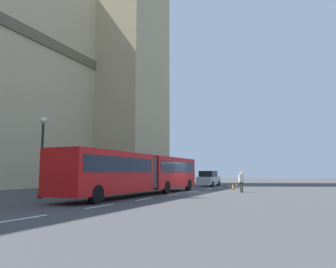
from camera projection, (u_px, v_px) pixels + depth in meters
The scene contains 8 objects.
ground_plane at pixel (189, 192), 27.05m from camera, with size 160.00×160.00×0.00m, color #424244.
lane_centre_marking at pixel (184, 193), 26.02m from camera, with size 34.40×0.16×0.01m.
articulated_bus at pixel (141, 171), 23.63m from camera, with size 17.06×2.54×2.90m.
sedan_lead at pixel (209, 179), 39.14m from camera, with size 4.40×1.86×1.85m.
traffic_cone_west at pixel (233, 187), 31.34m from camera, with size 0.36×0.36×0.58m.
traffic_cone_middle at pixel (237, 185), 34.95m from camera, with size 0.36×0.36×0.58m.
street_lamp at pixel (42, 151), 20.88m from camera, with size 0.44×0.44×5.27m.
pedestrian_near_cones at pixel (241, 181), 26.59m from camera, with size 0.44×0.46×1.69m.
Camera 1 is at (-25.85, -9.39, 1.62)m, focal length 34.35 mm.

